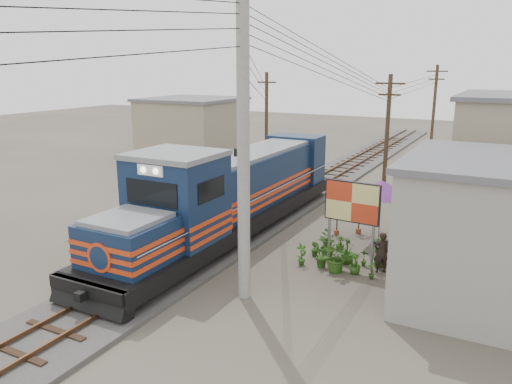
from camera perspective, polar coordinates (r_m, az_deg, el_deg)
The scene contains 14 objects.
ground at distance 19.12m, azimuth -9.90°, elevation -8.90°, with size 120.00×120.00×0.00m, color #473F35.
ballast at distance 27.20m, azimuth 3.00°, elevation -1.46°, with size 3.60×70.00×0.16m, color #595651.
track at distance 27.16m, azimuth 3.01°, elevation -1.10°, with size 1.15×70.00×0.12m.
locomotive at distance 22.12m, azimuth -2.86°, elevation -0.44°, with size 3.17×17.26×4.28m.
utility_pole_main at distance 15.43m, azimuth -1.45°, elevation 5.11°, with size 0.40×0.40×10.00m.
wooden_pole_mid at distance 28.77m, azimuth 14.73°, elevation 6.28°, with size 1.60×0.24×7.00m.
wooden_pole_far at distance 42.38m, azimuth 19.64°, elevation 8.71°, with size 1.60×0.24×7.50m.
wooden_pole_left at distance 35.76m, azimuth 1.20°, elevation 8.23°, with size 1.60×0.24×7.00m.
power_lines at distance 24.89m, azimuth 1.42°, elevation 14.53°, with size 9.65×19.00×3.30m.
shophouse_left at distance 36.74m, azimuth -7.26°, elevation 6.60°, with size 6.30×6.30×5.20m.
billboard at distance 18.87m, azimuth 10.92°, elevation -1.42°, with size 2.14×0.30×3.31m.
market_umbrella at distance 21.61m, azimuth 14.16°, elevation 0.44°, with size 3.21×3.21×2.78m.
vendor at distance 19.05m, azimuth 14.12°, elevation -6.70°, with size 0.57×0.37×1.55m, color black.
plant_nursery at distance 19.52m, azimuth 9.17°, elevation -6.85°, with size 3.24×3.29×1.13m.
Camera 1 is at (10.96, -13.78, 7.47)m, focal length 35.00 mm.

